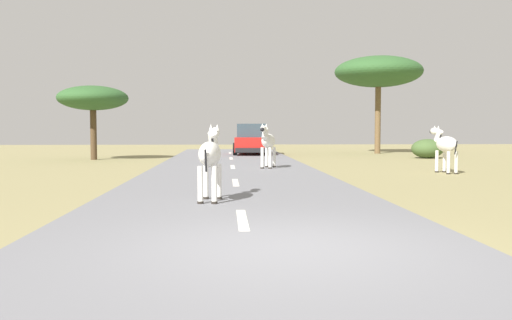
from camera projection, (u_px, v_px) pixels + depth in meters
ground_plane at (287, 250)px, 6.73m from camera, size 90.00×90.00×0.00m
road at (247, 249)px, 6.70m from camera, size 6.00×64.00×0.05m
lane_markings at (251, 267)px, 5.70m from camera, size 0.16×56.00×0.01m
zebra_0 at (268, 142)px, 20.00m from camera, size 0.79×1.70×1.65m
zebra_1 at (210, 155)px, 10.91m from camera, size 0.55×1.65×1.56m
zebra_2 at (445, 145)px, 18.36m from camera, size 0.60×1.71×1.62m
car_0 at (252, 140)px, 31.14m from camera, size 2.25×4.45×1.74m
tree_1 at (93, 99)px, 26.17m from camera, size 3.38×3.38×3.58m
tree_2 at (378, 72)px, 32.59m from camera, size 5.25×5.25×5.86m
bush_0 at (428, 149)px, 27.64m from camera, size 1.64×1.48×0.98m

